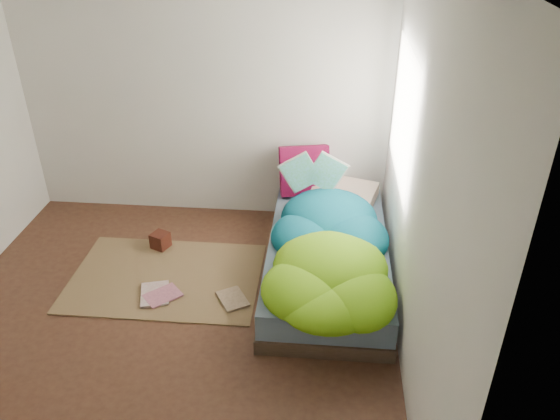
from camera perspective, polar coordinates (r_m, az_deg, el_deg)
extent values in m
cube|color=#412419|center=(4.37, -11.84, -11.40)|extent=(3.50, 3.50, 0.00)
cube|color=silver|center=(5.22, -8.14, 12.61)|extent=(3.50, 0.04, 2.60)
cube|color=silver|center=(2.36, -27.06, -15.26)|extent=(3.50, 0.04, 2.60)
cube|color=silver|center=(3.51, 14.27, 2.92)|extent=(0.04, 3.50, 2.60)
cube|color=white|center=(4.29, 12.72, 9.65)|extent=(0.01, 1.00, 1.20)
cube|color=#33291B|center=(4.73, 4.90, -6.14)|extent=(1.00, 2.00, 0.12)
cube|color=#486173|center=(4.63, 4.99, -4.44)|extent=(0.98, 1.96, 0.22)
cube|color=brown|center=(4.81, -11.83, -6.87)|extent=(1.60, 1.10, 0.01)
cube|color=beige|center=(5.17, 6.72, 1.75)|extent=(0.66, 0.52, 0.13)
cube|color=#500521|center=(5.19, 2.56, 4.15)|extent=(0.48, 0.24, 0.46)
cube|color=#3D1C0D|center=(5.15, -12.39, -3.11)|extent=(0.19, 0.19, 0.14)
imported|color=beige|center=(4.62, -14.34, -8.67)|extent=(0.30, 0.36, 0.02)
imported|color=#C77286|center=(4.66, -12.75, -8.10)|extent=(0.34, 0.34, 0.03)
imported|color=tan|center=(4.45, -6.17, -9.58)|extent=(0.31, 0.33, 0.02)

